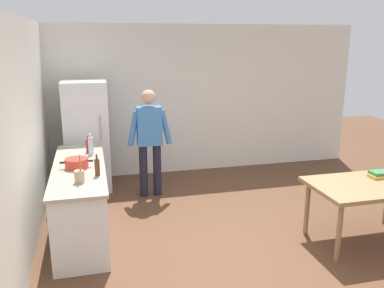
% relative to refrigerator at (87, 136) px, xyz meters
% --- Properties ---
extents(ground_plane, '(14.00, 14.00, 0.00)m').
position_rel_refrigerator_xyz_m(ground_plane, '(1.90, -2.40, -0.90)').
color(ground_plane, brown).
extents(wall_back, '(6.40, 0.12, 2.70)m').
position_rel_refrigerator_xyz_m(wall_back, '(1.90, 0.60, 0.45)').
color(wall_back, silver).
rests_on(wall_back, ground_plane).
extents(wall_left, '(0.12, 5.60, 2.70)m').
position_rel_refrigerator_xyz_m(wall_left, '(-0.70, -2.20, 0.45)').
color(wall_left, silver).
rests_on(wall_left, ground_plane).
extents(kitchen_counter, '(0.64, 2.20, 0.90)m').
position_rel_refrigerator_xyz_m(kitchen_counter, '(-0.10, -1.60, -0.45)').
color(kitchen_counter, white).
rests_on(kitchen_counter, ground_plane).
extents(refrigerator, '(0.70, 0.67, 1.80)m').
position_rel_refrigerator_xyz_m(refrigerator, '(0.00, 0.00, 0.00)').
color(refrigerator, white).
rests_on(refrigerator, ground_plane).
extents(person, '(0.70, 0.22, 1.70)m').
position_rel_refrigerator_xyz_m(person, '(0.95, -0.55, 0.08)').
color(person, '#1E1E2D').
rests_on(person, ground_plane).
extents(dining_table, '(1.40, 0.90, 0.75)m').
position_rel_refrigerator_xyz_m(dining_table, '(3.30, -2.70, -0.23)').
color(dining_table, '#9E754C').
rests_on(dining_table, ground_plane).
extents(cooking_pot, '(0.40, 0.28, 0.12)m').
position_rel_refrigerator_xyz_m(cooking_pot, '(-0.12, -1.68, 0.06)').
color(cooking_pot, red).
rests_on(cooking_pot, kitchen_counter).
extents(utensil_jar, '(0.11, 0.11, 0.32)m').
position_rel_refrigerator_xyz_m(utensil_jar, '(-0.07, -2.23, 0.08)').
color(utensil_jar, tan).
rests_on(utensil_jar, kitchen_counter).
extents(bottle_sauce_red, '(0.06, 0.06, 0.24)m').
position_rel_refrigerator_xyz_m(bottle_sauce_red, '(0.02, -0.99, 0.10)').
color(bottle_sauce_red, '#B22319').
rests_on(bottle_sauce_red, kitchen_counter).
extents(bottle_beer_brown, '(0.06, 0.06, 0.26)m').
position_rel_refrigerator_xyz_m(bottle_beer_brown, '(0.12, -2.05, 0.11)').
color(bottle_beer_brown, '#5B3314').
rests_on(bottle_beer_brown, kitchen_counter).
extents(bottle_water_clear, '(0.07, 0.07, 0.30)m').
position_rel_refrigerator_xyz_m(bottle_water_clear, '(0.06, -1.11, 0.13)').
color(bottle_water_clear, silver).
rests_on(bottle_water_clear, kitchen_counter).
extents(book_stack, '(0.24, 0.19, 0.08)m').
position_rel_refrigerator_xyz_m(book_stack, '(3.57, -2.53, -0.11)').
color(book_stack, gold).
rests_on(book_stack, dining_table).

